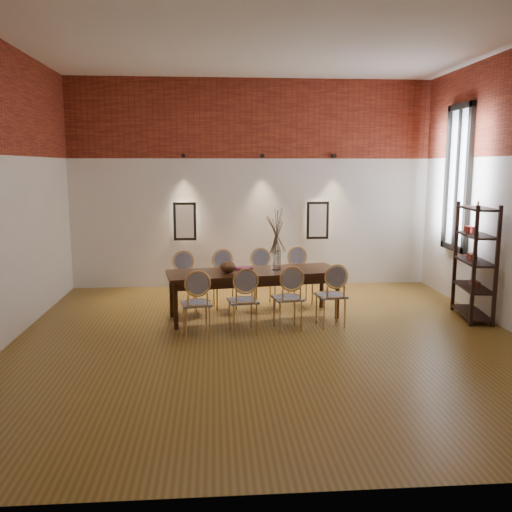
{
  "coord_description": "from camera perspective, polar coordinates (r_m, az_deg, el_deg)",
  "views": [
    {
      "loc": [
        -0.73,
        -7.08,
        2.36
      ],
      "look_at": [
        -0.13,
        0.75,
        1.05
      ],
      "focal_mm": 38.0,
      "sensor_mm": 36.0,
      "label": 1
    }
  ],
  "objects": [
    {
      "name": "chair_far_d",
      "position": [
        9.4,
        4.72,
        -2.17
      ],
      "size": [
        0.5,
        0.5,
        0.94
      ],
      "primitive_type": null,
      "rotation": [
        0.0,
        0.0,
        3.3
      ],
      "color": "tan",
      "rests_on": "floor"
    },
    {
      "name": "spot_fixture_mid",
      "position": [
        10.54,
        0.66,
        10.5
      ],
      "size": [
        0.08,
        0.1,
        0.08
      ],
      "primitive_type": "cylinder",
      "rotation": [
        1.57,
        0.0,
        0.0
      ],
      "color": "black",
      "rests_on": "wall_back"
    },
    {
      "name": "window_frame",
      "position": [
        10.0,
        20.44,
        7.68
      ],
      "size": [
        0.08,
        0.9,
        2.5
      ],
      "primitive_type": "cube",
      "color": "black",
      "rests_on": "wall_right"
    },
    {
      "name": "ceiling",
      "position": [
        7.31,
        1.56,
        22.52
      ],
      "size": [
        7.0,
        7.0,
        0.02
      ],
      "primitive_type": "cube",
      "color": "silver",
      "rests_on": "ground"
    },
    {
      "name": "chair_near_b",
      "position": [
        7.72,
        -1.4,
        -4.7
      ],
      "size": [
        0.5,
        0.5,
        0.94
      ],
      "primitive_type": null,
      "rotation": [
        0.0,
        0.0,
        0.16
      ],
      "color": "tan",
      "rests_on": "floor"
    },
    {
      "name": "chair_far_a",
      "position": [
        8.98,
        -7.48,
        -2.76
      ],
      "size": [
        0.5,
        0.5,
        0.94
      ],
      "primitive_type": null,
      "rotation": [
        0.0,
        0.0,
        3.3
      ],
      "color": "tan",
      "rests_on": "floor"
    },
    {
      "name": "chair_near_d",
      "position": [
        8.1,
        7.87,
        -4.11
      ],
      "size": [
        0.5,
        0.5,
        0.94
      ],
      "primitive_type": null,
      "rotation": [
        0.0,
        0.0,
        0.16
      ],
      "color": "tan",
      "rests_on": "floor"
    },
    {
      "name": "floor",
      "position": [
        7.5,
        1.42,
        -8.95
      ],
      "size": [
        7.0,
        7.0,
        0.02
      ],
      "primitive_type": "cube",
      "color": "brown",
      "rests_on": "ground"
    },
    {
      "name": "chair_near_c",
      "position": [
        7.89,
        3.35,
        -4.41
      ],
      "size": [
        0.5,
        0.5,
        0.94
      ],
      "primitive_type": null,
      "rotation": [
        0.0,
        0.0,
        0.16
      ],
      "color": "tan",
      "rests_on": "floor"
    },
    {
      "name": "wall_front",
      "position": [
        3.62,
        7.29,
        3.72
      ],
      "size": [
        7.0,
        0.1,
        4.0
      ],
      "primitive_type": "cube",
      "color": "silver",
      "rests_on": "ground"
    },
    {
      "name": "book",
      "position": [
        8.55,
        -1.29,
        -1.28
      ],
      "size": [
        0.29,
        0.22,
        0.03
      ],
      "primitive_type": "cube",
      "rotation": [
        0.0,
        0.0,
        0.16
      ],
      "color": "#872558",
      "rests_on": "dining_table"
    },
    {
      "name": "niche_right",
      "position": [
        10.78,
        6.48,
        3.76
      ],
      "size": [
        0.36,
        0.06,
        0.66
      ],
      "primitive_type": "cube",
      "color": "#FFEAC6",
      "rests_on": "wall_back"
    },
    {
      "name": "dining_table",
      "position": [
        8.49,
        -0.21,
        -4.06
      ],
      "size": [
        2.77,
        1.27,
        0.75
      ],
      "primitive_type": "cube",
      "rotation": [
        0.0,
        0.0,
        0.16
      ],
      "color": "#36190B",
      "rests_on": "floor"
    },
    {
      "name": "dried_branches",
      "position": [
        8.4,
        2.16,
        2.56
      ],
      "size": [
        0.5,
        0.5,
        0.7
      ],
      "primitive_type": null,
      "color": "brown",
      "rests_on": "vase"
    },
    {
      "name": "shelving_rack",
      "position": [
        9.03,
        22.04,
        -0.54
      ],
      "size": [
        0.52,
        1.04,
        1.8
      ],
      "primitive_type": null,
      "rotation": [
        0.0,
        0.0,
        -0.15
      ],
      "color": "black",
      "rests_on": "floor"
    },
    {
      "name": "spot_fixture_right",
      "position": [
        10.76,
        8.23,
        10.38
      ],
      "size": [
        0.08,
        0.1,
        0.08
      ],
      "primitive_type": "cylinder",
      "rotation": [
        1.57,
        0.0,
        0.0
      ],
      "color": "black",
      "rests_on": "wall_back"
    },
    {
      "name": "brick_band_back",
      "position": [
        10.62,
        -0.47,
        14.27
      ],
      "size": [
        7.0,
        0.02,
        1.5
      ],
      "primitive_type": "cube",
      "color": "maroon",
      "rests_on": "ground"
    },
    {
      "name": "chair_far_c",
      "position": [
        9.21,
        0.79,
        -2.37
      ],
      "size": [
        0.5,
        0.5,
        0.94
      ],
      "primitive_type": null,
      "rotation": [
        0.0,
        0.0,
        3.3
      ],
      "color": "tan",
      "rests_on": "floor"
    },
    {
      "name": "chair_far_b",
      "position": [
        9.08,
        -3.29,
        -2.57
      ],
      "size": [
        0.5,
        0.5,
        0.94
      ],
      "primitive_type": null,
      "rotation": [
        0.0,
        0.0,
        3.3
      ],
      "color": "tan",
      "rests_on": "floor"
    },
    {
      "name": "window_mullion",
      "position": [
        10.0,
        20.44,
        7.68
      ],
      "size": [
        0.06,
        0.06,
        2.4
      ],
      "primitive_type": "cube",
      "color": "black",
      "rests_on": "wall_right"
    },
    {
      "name": "bowl",
      "position": [
        8.26,
        -2.99,
        -1.15
      ],
      "size": [
        0.24,
        0.24,
        0.18
      ],
      "primitive_type": "ellipsoid",
      "color": "brown",
      "rests_on": "dining_table"
    },
    {
      "name": "chair_near_a",
      "position": [
        7.61,
        -6.32,
        -4.96
      ],
      "size": [
        0.5,
        0.5,
        0.94
      ],
      "primitive_type": null,
      "rotation": [
        0.0,
        0.0,
        0.16
      ],
      "color": "tan",
      "rests_on": "floor"
    },
    {
      "name": "vase",
      "position": [
        8.47,
        2.15,
        -0.46
      ],
      "size": [
        0.14,
        0.14,
        0.3
      ],
      "primitive_type": "cylinder",
      "color": "silver",
      "rests_on": "dining_table"
    },
    {
      "name": "spot_fixture_left",
      "position": [
        10.52,
        -7.65,
        10.42
      ],
      "size": [
        0.08,
        0.1,
        0.08
      ],
      "primitive_type": "cylinder",
      "rotation": [
        1.57,
        0.0,
        0.0
      ],
      "color": "black",
      "rests_on": "wall_back"
    },
    {
      "name": "niche_left",
      "position": [
        10.6,
        -7.49,
        3.64
      ],
      "size": [
        0.36,
        0.06,
        0.66
      ],
      "primitive_type": "cube",
      "color": "#FFEAC6",
      "rests_on": "wall_back"
    },
    {
      "name": "brick_band_front",
      "position": [
        3.78,
        7.49,
        23.03
      ],
      "size": [
        7.0,
        0.02,
        1.5
      ],
      "primitive_type": "cube",
      "color": "maroon",
      "rests_on": "ground"
    },
    {
      "name": "window_glass",
      "position": [
        10.0,
        20.54,
        7.67
      ],
      "size": [
        0.02,
        0.78,
        2.38
      ],
      "primitive_type": "cube",
      "color": "silver",
      "rests_on": "wall_right"
    },
    {
      "name": "wall_back",
      "position": [
        10.66,
        -0.49,
        7.53
      ],
      "size": [
        7.0,
        0.1,
        4.0
      ],
      "primitive_type": "cube",
      "color": "silver",
      "rests_on": "ground"
    }
  ]
}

